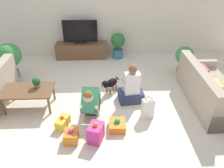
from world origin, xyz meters
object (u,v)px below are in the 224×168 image
Objects in this scene: gift_box_c at (96,133)px; tabletop_plant at (36,82)px; person_kneeling at (91,102)px; person_sitting at (131,88)px; coffee_table at (28,92)px; potted_plant_corner_left at (9,56)px; gift_bag_a at (148,108)px; dog at (110,84)px; potted_plant_back_right at (118,44)px; gift_box_a at (71,136)px; gift_box_d at (63,122)px; tv at (80,33)px; gift_box_b at (117,125)px; potted_plant_corner_right at (184,57)px; tv_console at (82,50)px; sofa_right at (209,91)px.

gift_box_c is 1.78× the size of tabletop_plant.
person_kneeling is at bearing -20.84° from tabletop_plant.
person_sitting reaches higher than gift_box_c.
coffee_table is 2.17m from person_sitting.
potted_plant_corner_left is 2.06× the size of gift_bag_a.
coffee_table reaches higher than dog.
potted_plant_back_right is at bearing 50.02° from coffee_table.
gift_box_a is 0.44m from gift_box_c.
gift_box_a is (-1.18, -1.16, -0.21)m from person_sitting.
person_kneeling is 0.80m from gift_box_a.
gift_bag_a is at bearing -81.80° from potted_plant_back_right.
person_sitting is at bearing 11.32° from dog.
tv is at bearing 87.60° from gift_box_d.
person_sitting is at bearing 115.00° from gift_bag_a.
gift_box_d is (-1.39, -0.77, -0.23)m from person_sitting.
coffee_table is 1.02× the size of tv.
person_kneeling is 0.69m from gift_box_b.
gift_bag_a is (0.72, -0.90, -0.04)m from dog.
coffee_table is 1.12× the size of potted_plant_corner_left.
potted_plant_corner_right is 1.78× the size of dog.
potted_plant_corner_right is at bearing 48.02° from gift_box_b.
dog is at bearing 128.59° from gift_bag_a.
person_kneeling is 2.01× the size of gift_box_c.
person_sitting is 0.98m from gift_box_b.
gift_box_b is (2.60, -2.07, -0.51)m from potted_plant_corner_left.
coffee_table is 1.75m from gift_box_c.
person_kneeling is 0.66m from gift_box_d.
tabletop_plant is (-1.23, 1.11, 0.39)m from gift_box_c.
tv_console reaches higher than gift_bag_a.
tv_console is 0.55m from tv.
gift_box_a is 1.23× the size of tabletop_plant.
coffee_table reaches higher than gift_box_b.
gift_box_c is at bearing -30.88° from gift_box_d.
sofa_right reaches higher than coffee_table.
tabletop_plant is at bearing -118.66° from dog.
person_kneeling reaches higher than gift_box_d.
person_sitting reaches higher than gift_box_b.
person_sitting is (-1.68, 0.11, 0.04)m from sofa_right.
gift_bag_a is at bearing 29.85° from gift_box_c.
person_kneeling is at bearing -81.75° from tv.
tv is at bearing 159.56° from dog.
person_kneeling is at bearing -68.75° from dog.
potted_plant_corner_left is 2.98m from gift_box_a.
coffee_table is at bearing 144.27° from gift_box_c.
potted_plant_corner_right is 3.56m from gift_box_d.
person_kneeling is 2.24× the size of gift_box_d.
potted_plant_corner_right is 3.63m from gift_box_a.
tv is 2.38× the size of dog.
gift_box_a is at bearing -54.41° from tabletop_plant.
gift_bag_a is at bearing -125.29° from potted_plant_corner_right.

